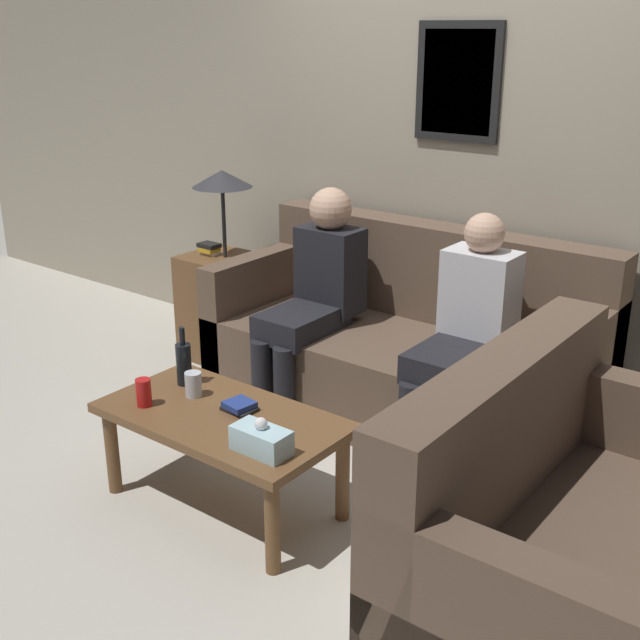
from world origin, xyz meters
name	(u,v)px	position (x,y,z in m)	size (l,w,h in m)	color
ground_plane	(344,447)	(0.00, 0.00, 0.00)	(16.00, 16.00, 0.00)	beige
wall_back	(457,159)	(0.00, 1.01, 1.30)	(9.00, 0.08, 2.60)	#9E937F
couch_main	(404,353)	(0.00, 0.54, 0.33)	(2.05, 0.90, 0.97)	brown
couch_side	(572,557)	(1.37, -0.62, 0.33)	(0.90, 1.41, 0.97)	brown
coffee_table	(222,427)	(-0.12, -0.73, 0.38)	(1.06, 0.57, 0.44)	brown
side_table_with_lamp	(221,294)	(-1.30, 0.50, 0.41)	(0.44, 0.41, 1.18)	brown
wine_bottle	(184,363)	(-0.46, -0.61, 0.55)	(0.07, 0.07, 0.28)	black
drinking_glass	(193,384)	(-0.33, -0.67, 0.50)	(0.07, 0.07, 0.11)	silver
book_stack	(239,406)	(-0.08, -0.66, 0.46)	(0.14, 0.13, 0.04)	black
soda_can	(144,392)	(-0.43, -0.87, 0.50)	(0.07, 0.07, 0.12)	red
tissue_box	(261,440)	(0.23, -0.87, 0.49)	(0.23, 0.12, 0.15)	silver
person_left	(315,290)	(-0.45, 0.34, 0.65)	(0.34, 0.66, 1.18)	black
person_right	(465,329)	(0.44, 0.35, 0.63)	(0.34, 0.65, 1.16)	black
teddy_bear	(390,566)	(0.78, -0.79, 0.12)	(0.18, 0.18, 0.29)	beige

